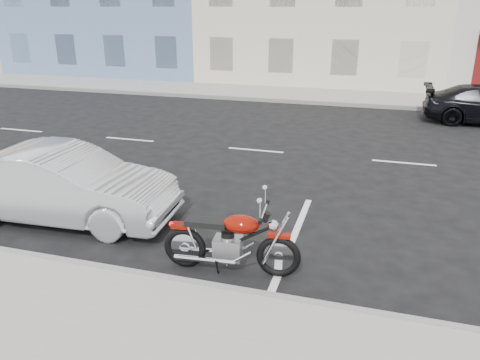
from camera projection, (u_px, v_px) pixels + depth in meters
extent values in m
plane|color=black|center=(327.00, 156.00, 12.72)|extent=(120.00, 120.00, 0.00)
cube|color=gray|center=(241.00, 92.00, 21.85)|extent=(80.00, 3.40, 0.15)
cube|color=gray|center=(230.00, 98.00, 20.32)|extent=(80.00, 0.12, 0.16)
torus|color=black|center=(330.00, 263.00, 6.84)|extent=(0.68, 0.17, 0.67)
torus|color=black|center=(232.00, 253.00, 7.11)|extent=(0.68, 0.17, 0.67)
cube|color=#790D04|center=(331.00, 241.00, 6.72)|extent=(0.35, 0.16, 0.05)
cube|color=#790D04|center=(230.00, 231.00, 6.98)|extent=(0.31, 0.19, 0.06)
cube|color=gray|center=(277.00, 254.00, 6.96)|extent=(0.45, 0.34, 0.34)
ellipsoid|color=#790D04|center=(292.00, 230.00, 6.78)|extent=(0.59, 0.39, 0.27)
cube|color=black|center=(256.00, 228.00, 6.88)|extent=(0.64, 0.32, 0.09)
cylinder|color=silver|center=(316.00, 217.00, 6.63)|extent=(0.10, 0.70, 0.04)
sphere|color=silver|center=(326.00, 231.00, 6.68)|extent=(0.17, 0.17, 0.17)
cylinder|color=silver|center=(254.00, 266.00, 6.95)|extent=(0.96, 0.17, 0.08)
cylinder|color=silver|center=(257.00, 256.00, 7.21)|extent=(0.96, 0.17, 0.08)
cylinder|color=silver|center=(327.00, 244.00, 6.74)|extent=(0.39, 0.08, 0.80)
cylinder|color=black|center=(292.00, 245.00, 6.86)|extent=(0.81, 0.12, 0.50)
imported|color=#B9BCC1|center=(63.00, 185.00, 8.75)|extent=(4.34, 1.73, 1.40)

